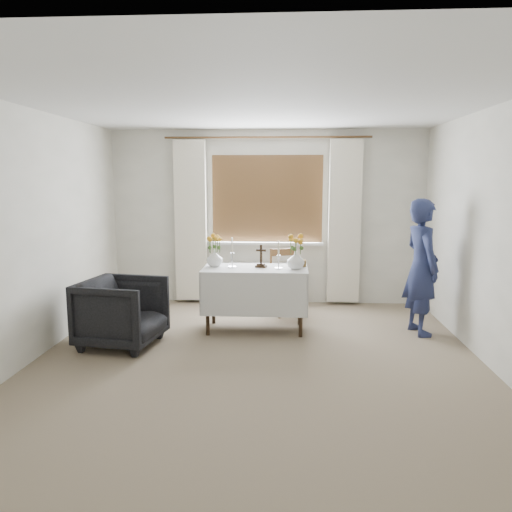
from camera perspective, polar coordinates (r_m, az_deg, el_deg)
The scene contains 12 objects.
ground at distance 5.06m, azimuth 0.13°, elevation -12.13°, with size 5.00×5.00×0.00m, color #85755C.
altar_table at distance 6.00m, azimuth -0.09°, elevation -4.94°, with size 1.24×0.64×0.76m, color white.
wooden_chair at distance 6.70m, azimuth 3.60°, elevation -2.98°, with size 0.40×0.40×0.88m, color brown, non-canonical shape.
armchair at distance 5.65m, azimuth -15.06°, elevation -6.22°, with size 0.80×0.82×0.75m, color black.
person at distance 6.11m, azimuth 18.39°, elevation -1.20°, with size 0.58×0.38×1.59m, color navy.
radiator at distance 7.30m, azimuth 1.24°, elevation -3.09°, with size 1.10×0.10×0.60m, color white.
wooden_cross at distance 5.93m, azimuth 0.58°, elevation 0.01°, with size 0.13×0.09×0.27m, color black, non-canonical shape.
candlestick_left at distance 5.93m, azimuth -2.75°, elevation 0.41°, with size 0.10×0.10×0.36m, color silver, non-canonical shape.
candlestick_right at distance 5.85m, azimuth 2.60°, elevation 0.14°, with size 0.09×0.09×0.33m, color silver, non-canonical shape.
flower_vase_left at distance 6.02m, azimuth -4.75°, elevation -0.24°, with size 0.19×0.19×0.20m, color silver.
flower_vase_right at distance 5.84m, azimuth 4.56°, elevation -0.46°, with size 0.21×0.21×0.21m, color silver.
wicker_basket at distance 6.05m, azimuth 4.81°, elevation -0.79°, with size 0.20×0.20×0.08m, color brown.
Camera 1 is at (0.28, -4.72, 1.81)m, focal length 35.00 mm.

